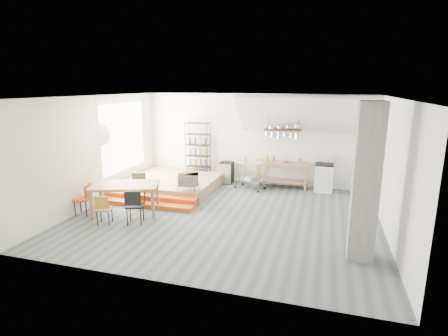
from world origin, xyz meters
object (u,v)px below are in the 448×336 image
(dining_table, at_px, (125,187))
(rolling_cart, at_px, (250,171))
(mini_fridge, at_px, (227,172))
(stove, at_px, (324,177))

(dining_table, bearing_deg, rolling_cart, 30.54)
(dining_table, distance_m, mini_fridge, 4.23)
(dining_table, distance_m, rolling_cart, 4.33)
(stove, height_order, rolling_cart, stove)
(stove, bearing_deg, dining_table, -144.12)
(stove, height_order, mini_fridge, stove)
(dining_table, bearing_deg, stove, 16.51)
(stove, xyz_separation_m, rolling_cart, (-2.42, -0.46, 0.14))
(mini_fridge, bearing_deg, dining_table, -115.34)
(dining_table, relative_size, rolling_cart, 1.87)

